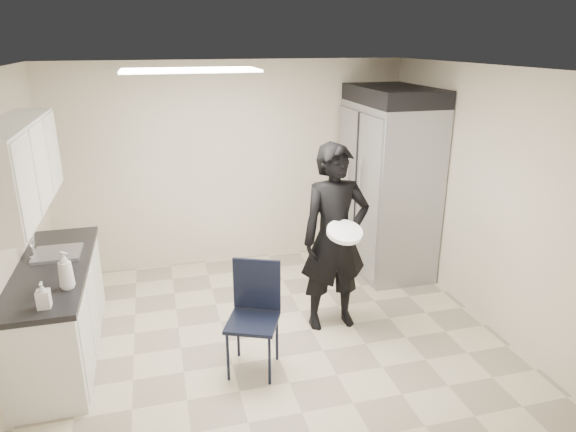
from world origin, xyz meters
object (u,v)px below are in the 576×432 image
object	(u,v)px
commercial_fridge	(388,189)
man_tuxedo	(335,238)
folding_chair	(253,322)
lower_counter	(59,313)

from	to	relation	value
commercial_fridge	man_tuxedo	size ratio (longest dim) A/B	1.10
man_tuxedo	folding_chair	bearing A→B (deg)	-149.54
lower_counter	folding_chair	distance (m)	1.83
folding_chair	man_tuxedo	distance (m)	1.21
lower_counter	man_tuxedo	size ratio (longest dim) A/B	0.99
lower_counter	commercial_fridge	bearing A→B (deg)	15.88
lower_counter	commercial_fridge	size ratio (longest dim) A/B	0.90
folding_chair	man_tuxedo	size ratio (longest dim) A/B	0.51
commercial_fridge	man_tuxedo	distance (m)	1.66
commercial_fridge	folding_chair	distance (m)	2.81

